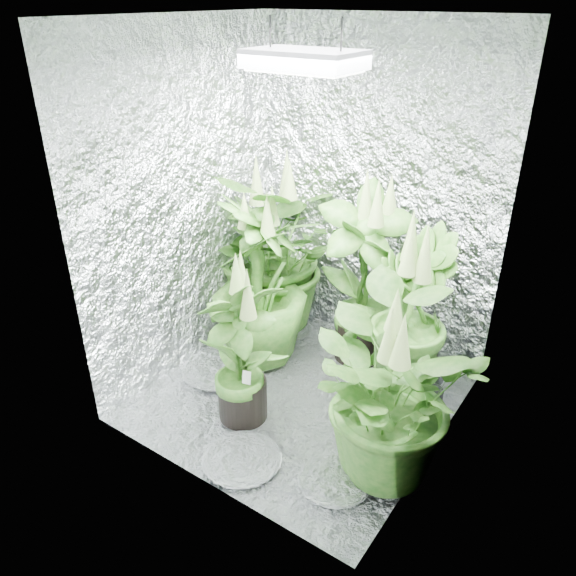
{
  "coord_description": "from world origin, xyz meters",
  "views": [
    {
      "loc": [
        1.42,
        -2.18,
        2.08
      ],
      "look_at": [
        -0.09,
        0.0,
        0.69
      ],
      "focal_mm": 35.0,
      "sensor_mm": 36.0,
      "label": 1
    }
  ],
  "objects_px": {
    "plant_f": "(241,351)",
    "circulation_fan": "(430,379)",
    "grow_lamp": "(304,60)",
    "plant_c": "(410,317)",
    "plant_d": "(259,284)",
    "plant_a": "(276,249)",
    "plant_e": "(383,397)",
    "plant_b": "(363,279)"
  },
  "relations": [
    {
      "from": "plant_b",
      "to": "plant_e",
      "type": "distance_m",
      "value": 1.0
    },
    {
      "from": "grow_lamp",
      "to": "plant_c",
      "type": "bearing_deg",
      "value": 42.52
    },
    {
      "from": "plant_d",
      "to": "plant_c",
      "type": "bearing_deg",
      "value": 14.48
    },
    {
      "from": "plant_c",
      "to": "plant_d",
      "type": "height_order",
      "value": "plant_d"
    },
    {
      "from": "plant_e",
      "to": "grow_lamp",
      "type": "bearing_deg",
      "value": 155.92
    },
    {
      "from": "plant_f",
      "to": "circulation_fan",
      "type": "height_order",
      "value": "plant_f"
    },
    {
      "from": "plant_a",
      "to": "plant_e",
      "type": "distance_m",
      "value": 1.49
    },
    {
      "from": "plant_a",
      "to": "plant_d",
      "type": "height_order",
      "value": "plant_a"
    },
    {
      "from": "plant_c",
      "to": "plant_d",
      "type": "relative_size",
      "value": 0.95
    },
    {
      "from": "plant_d",
      "to": "plant_f",
      "type": "bearing_deg",
      "value": -62.76
    },
    {
      "from": "plant_b",
      "to": "plant_d",
      "type": "relative_size",
      "value": 1.06
    },
    {
      "from": "plant_f",
      "to": "circulation_fan",
      "type": "distance_m",
      "value": 1.11
    },
    {
      "from": "plant_c",
      "to": "plant_e",
      "type": "height_order",
      "value": "plant_c"
    },
    {
      "from": "grow_lamp",
      "to": "plant_a",
      "type": "height_order",
      "value": "grow_lamp"
    },
    {
      "from": "grow_lamp",
      "to": "plant_f",
      "type": "distance_m",
      "value": 1.44
    },
    {
      "from": "plant_f",
      "to": "circulation_fan",
      "type": "xyz_separation_m",
      "value": [
        0.78,
        0.72,
        -0.29
      ]
    },
    {
      "from": "plant_d",
      "to": "grow_lamp",
      "type": "bearing_deg",
      "value": -23.79
    },
    {
      "from": "plant_a",
      "to": "plant_e",
      "type": "xyz_separation_m",
      "value": [
        1.21,
        -0.86,
        -0.11
      ]
    },
    {
      "from": "grow_lamp",
      "to": "plant_d",
      "type": "relative_size",
      "value": 0.44
    },
    {
      "from": "plant_d",
      "to": "circulation_fan",
      "type": "xyz_separation_m",
      "value": [
        1.05,
        0.21,
        -0.39
      ]
    },
    {
      "from": "plant_a",
      "to": "plant_d",
      "type": "xyz_separation_m",
      "value": [
        0.15,
        -0.39,
        -0.05
      ]
    },
    {
      "from": "plant_c",
      "to": "plant_d",
      "type": "xyz_separation_m",
      "value": [
        -0.88,
        -0.23,
        0.04
      ]
    },
    {
      "from": "plant_a",
      "to": "plant_f",
      "type": "height_order",
      "value": "plant_a"
    },
    {
      "from": "grow_lamp",
      "to": "plant_a",
      "type": "bearing_deg",
      "value": 135.17
    },
    {
      "from": "plant_d",
      "to": "plant_e",
      "type": "distance_m",
      "value": 1.16
    },
    {
      "from": "grow_lamp",
      "to": "circulation_fan",
      "type": "relative_size",
      "value": 1.56
    },
    {
      "from": "plant_a",
      "to": "plant_d",
      "type": "distance_m",
      "value": 0.42
    },
    {
      "from": "plant_a",
      "to": "plant_b",
      "type": "height_order",
      "value": "plant_a"
    },
    {
      "from": "grow_lamp",
      "to": "plant_c",
      "type": "height_order",
      "value": "grow_lamp"
    },
    {
      "from": "plant_d",
      "to": "plant_f",
      "type": "xyz_separation_m",
      "value": [
        0.26,
        -0.51,
        -0.1
      ]
    },
    {
      "from": "circulation_fan",
      "to": "plant_e",
      "type": "bearing_deg",
      "value": -85.32
    },
    {
      "from": "plant_b",
      "to": "plant_c",
      "type": "bearing_deg",
      "value": -20.19
    },
    {
      "from": "plant_a",
      "to": "plant_c",
      "type": "relative_size",
      "value": 1.13
    },
    {
      "from": "plant_c",
      "to": "plant_f",
      "type": "relative_size",
      "value": 1.13
    },
    {
      "from": "plant_b",
      "to": "plant_c",
      "type": "height_order",
      "value": "plant_b"
    },
    {
      "from": "plant_e",
      "to": "plant_b",
      "type": "bearing_deg",
      "value": 123.44
    },
    {
      "from": "plant_b",
      "to": "plant_d",
      "type": "height_order",
      "value": "plant_b"
    },
    {
      "from": "circulation_fan",
      "to": "plant_d",
      "type": "bearing_deg",
      "value": -164.74
    },
    {
      "from": "plant_c",
      "to": "plant_e",
      "type": "bearing_deg",
      "value": -75.65
    },
    {
      "from": "plant_b",
      "to": "plant_d",
      "type": "bearing_deg",
      "value": -144.32
    },
    {
      "from": "plant_a",
      "to": "plant_e",
      "type": "bearing_deg",
      "value": -35.35
    },
    {
      "from": "plant_b",
      "to": "circulation_fan",
      "type": "xyz_separation_m",
      "value": [
        0.54,
        -0.15,
        -0.42
      ]
    }
  ]
}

